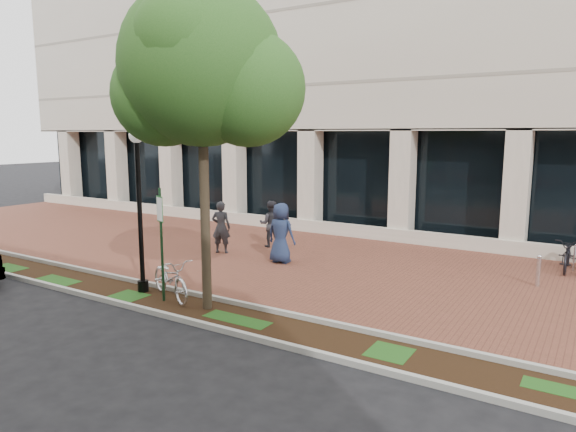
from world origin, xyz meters
The scene contains 14 objects.
ground centered at (0.00, 0.00, 0.00)m, with size 120.00×120.00×0.00m, color black.
brick_plaza centered at (0.00, 0.00, 0.01)m, with size 40.00×9.00×0.01m, color brown.
planting_strip centered at (0.00, -5.25, 0.01)m, with size 40.00×1.50×0.01m, color black.
curb_plaza_side centered at (0.00, -4.50, 0.06)m, with size 40.00×0.12×0.12m, color #A7A69D.
curb_street_side centered at (0.00, -6.00, 0.06)m, with size 40.00×0.12×0.12m, color #A7A69D.
near_office_building centered at (0.00, 10.47, 10.05)m, with size 40.00×12.12×16.00m.
parking_sign centered at (-0.42, -5.20, 1.74)m, with size 0.34×0.07×2.78m.
lamppost centered at (-1.43, -4.92, 2.37)m, with size 0.36×0.36×4.18m.
street_tree centered at (0.90, -5.01, 5.31)m, with size 4.28×3.57×7.32m.
locked_bicycle centered at (-0.42, -4.93, 0.53)m, with size 0.70×2.00×1.05m, color silver.
pedestrian_left centered at (-2.49, -0.42, 0.90)m, with size 0.65×0.43×1.79m, color #2A2A2F.
pedestrian_mid centered at (-1.59, 1.28, 0.84)m, with size 0.82×0.64×1.68m, color #28272C.
pedestrian_right centered at (-0.03, -0.47, 0.96)m, with size 0.93×0.61×1.91m, color #1E2B4D.
bollard centered at (7.21, 0.98, 0.44)m, with size 0.12×0.12×0.87m.
Camera 1 is at (8.52, -13.84, 4.05)m, focal length 32.00 mm.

